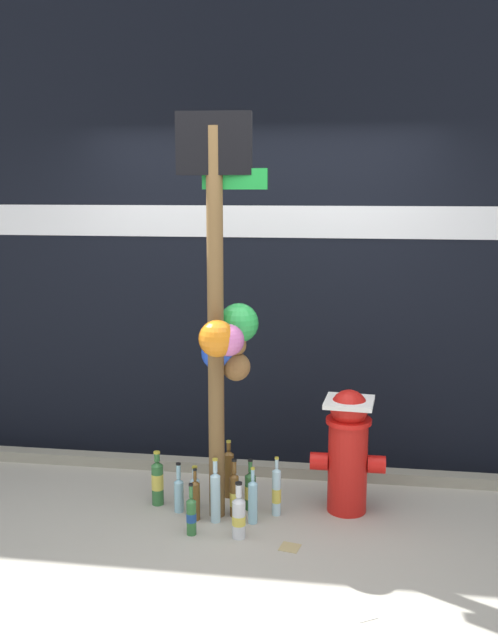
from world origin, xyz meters
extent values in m
plane|color=#ADA899|center=(0.00, 0.00, 0.00)|extent=(14.00, 14.00, 0.00)
cube|color=black|center=(0.00, 1.49, 1.98)|extent=(10.00, 0.20, 3.96)
cube|color=silver|center=(-0.14, 1.38, 1.81)|extent=(5.20, 0.01, 0.23)
cube|color=gray|center=(0.00, 1.14, 0.04)|extent=(8.00, 0.12, 0.08)
cylinder|color=brown|center=(-0.14, 0.44, 1.20)|extent=(0.10, 0.10, 2.40)
cube|color=#198C33|center=(-0.02, 0.44, 2.10)|extent=(0.40, 0.07, 0.12)
cube|color=black|center=(-0.14, 0.44, 2.30)|extent=(0.44, 0.11, 0.36)
sphere|color=orange|center=(-0.10, 0.28, 1.18)|extent=(0.22, 0.22, 0.22)
sphere|color=green|center=(-0.02, 0.55, 1.23)|extent=(0.25, 0.25, 0.25)
sphere|color=yellow|center=(-0.14, 0.66, 1.02)|extent=(0.23, 0.23, 0.23)
sphere|color=blue|center=(-0.14, 0.55, 1.04)|extent=(0.23, 0.23, 0.23)
sphere|color=#D66BB2|center=(-0.04, 0.30, 1.17)|extent=(0.19, 0.19, 0.19)
sphere|color=brown|center=(-0.03, 0.52, 0.96)|extent=(0.18, 0.18, 0.18)
sphere|color=brown|center=(-0.03, 0.52, 1.09)|extent=(0.13, 0.13, 0.13)
sphere|color=brown|center=(-0.07, 0.52, 1.13)|extent=(0.05, 0.05, 0.05)
sphere|color=brown|center=(0.01, 0.52, 1.13)|extent=(0.05, 0.05, 0.05)
sphere|color=brown|center=(-0.03, 0.47, 1.09)|extent=(0.04, 0.04, 0.04)
cylinder|color=red|center=(0.67, 0.63, 0.29)|extent=(0.25, 0.25, 0.59)
cylinder|color=red|center=(0.67, 0.63, 0.60)|extent=(0.29, 0.29, 0.03)
sphere|color=red|center=(0.67, 0.63, 0.68)|extent=(0.24, 0.24, 0.24)
cylinder|color=red|center=(0.49, 0.63, 0.32)|extent=(0.11, 0.11, 0.11)
cylinder|color=red|center=(0.86, 0.63, 0.32)|extent=(0.11, 0.11, 0.11)
cube|color=white|center=(0.67, 0.63, 0.73)|extent=(0.33, 0.33, 0.03)
cylinder|color=#337038|center=(0.06, 0.56, 0.11)|extent=(0.07, 0.07, 0.22)
cone|color=#337038|center=(0.06, 0.56, 0.24)|extent=(0.07, 0.07, 0.03)
cylinder|color=#337038|center=(0.06, 0.56, 0.29)|extent=(0.03, 0.03, 0.07)
cylinder|color=#D8C64C|center=(0.06, 0.56, 0.12)|extent=(0.07, 0.07, 0.09)
cylinder|color=black|center=(0.06, 0.56, 0.33)|extent=(0.03, 0.03, 0.01)
cylinder|color=brown|center=(-0.26, 0.36, 0.12)|extent=(0.06, 0.06, 0.24)
cone|color=brown|center=(-0.26, 0.36, 0.25)|extent=(0.06, 0.06, 0.02)
cylinder|color=brown|center=(-0.26, 0.36, 0.29)|extent=(0.02, 0.02, 0.06)
cylinder|color=black|center=(-0.26, 0.36, 0.33)|extent=(0.02, 0.02, 0.01)
cylinder|color=#93CCE0|center=(0.10, 0.37, 0.13)|extent=(0.06, 0.06, 0.26)
cone|color=#93CCE0|center=(0.10, 0.37, 0.27)|extent=(0.06, 0.06, 0.02)
cylinder|color=#93CCE0|center=(0.10, 0.37, 0.32)|extent=(0.02, 0.02, 0.07)
cylinder|color=gold|center=(0.10, 0.37, 0.36)|extent=(0.03, 0.03, 0.01)
cylinder|color=#337038|center=(-0.56, 0.54, 0.13)|extent=(0.08, 0.08, 0.27)
cone|color=#337038|center=(-0.56, 0.54, 0.28)|extent=(0.08, 0.08, 0.03)
cylinder|color=#337038|center=(-0.56, 0.54, 0.33)|extent=(0.04, 0.04, 0.05)
cylinder|color=#D8C64C|center=(-0.56, 0.54, 0.16)|extent=(0.08, 0.08, 0.11)
cylinder|color=gold|center=(-0.56, 0.54, 0.36)|extent=(0.04, 0.04, 0.01)
cylinder|color=#B2DBEA|center=(-0.13, 0.35, 0.15)|extent=(0.06, 0.06, 0.30)
cone|color=#B2DBEA|center=(-0.13, 0.35, 0.31)|extent=(0.06, 0.06, 0.02)
cylinder|color=#B2DBEA|center=(-0.13, 0.35, 0.36)|extent=(0.03, 0.03, 0.08)
cylinder|color=gold|center=(-0.13, 0.35, 0.41)|extent=(0.03, 0.03, 0.01)
cylinder|color=brown|center=(-0.11, 0.72, 0.15)|extent=(0.07, 0.07, 0.30)
cone|color=brown|center=(-0.11, 0.72, 0.31)|extent=(0.07, 0.07, 0.03)
cylinder|color=brown|center=(-0.11, 0.72, 0.36)|extent=(0.03, 0.03, 0.06)
cylinder|color=gold|center=(-0.11, 0.72, 0.39)|extent=(0.03, 0.03, 0.01)
cylinder|color=#337038|center=(-0.24, 0.16, 0.11)|extent=(0.06, 0.06, 0.21)
cone|color=#337038|center=(-0.24, 0.16, 0.22)|extent=(0.06, 0.06, 0.02)
cylinder|color=#337038|center=(-0.24, 0.16, 0.27)|extent=(0.02, 0.02, 0.08)
cylinder|color=#1E478C|center=(-0.24, 0.16, 0.11)|extent=(0.06, 0.06, 0.05)
cylinder|color=black|center=(-0.24, 0.16, 0.32)|extent=(0.03, 0.03, 0.01)
cylinder|color=#B2DBEA|center=(0.23, 0.50, 0.15)|extent=(0.06, 0.06, 0.29)
cone|color=#B2DBEA|center=(0.23, 0.50, 0.30)|extent=(0.06, 0.06, 0.02)
cylinder|color=#B2DBEA|center=(0.23, 0.50, 0.34)|extent=(0.02, 0.02, 0.06)
cylinder|color=#D8C64C|center=(0.23, 0.50, 0.13)|extent=(0.06, 0.06, 0.09)
cylinder|color=gold|center=(0.23, 0.50, 0.38)|extent=(0.03, 0.03, 0.01)
cylinder|color=#B2DBEA|center=(-0.30, 0.52, 0.09)|extent=(0.06, 0.06, 0.19)
cone|color=#B2DBEA|center=(-0.30, 0.52, 0.20)|extent=(0.06, 0.06, 0.03)
cylinder|color=#B2DBEA|center=(-0.30, 0.52, 0.24)|extent=(0.03, 0.03, 0.06)
cylinder|color=#D8C64C|center=(-0.30, 0.52, 0.10)|extent=(0.07, 0.07, 0.06)
cylinder|color=gold|center=(-0.30, 0.52, 0.28)|extent=(0.04, 0.04, 0.01)
cylinder|color=#93CCE0|center=(-0.39, 0.45, 0.10)|extent=(0.06, 0.06, 0.20)
cone|color=#93CCE0|center=(-0.39, 0.45, 0.21)|extent=(0.06, 0.06, 0.02)
cylinder|color=#93CCE0|center=(-0.39, 0.45, 0.27)|extent=(0.03, 0.03, 0.09)
cylinder|color=black|center=(-0.39, 0.45, 0.32)|extent=(0.03, 0.03, 0.01)
cylinder|color=silver|center=(0.04, 0.17, 0.11)|extent=(0.08, 0.08, 0.23)
cone|color=silver|center=(0.04, 0.17, 0.24)|extent=(0.08, 0.08, 0.03)
cylinder|color=silver|center=(0.04, 0.17, 0.30)|extent=(0.04, 0.04, 0.08)
cylinder|color=#D8C64C|center=(0.04, 0.17, 0.11)|extent=(0.08, 0.08, 0.06)
cylinder|color=black|center=(0.04, 0.17, 0.34)|extent=(0.04, 0.04, 0.01)
cylinder|color=brown|center=(-0.03, 0.44, 0.13)|extent=(0.06, 0.06, 0.26)
cone|color=brown|center=(-0.03, 0.44, 0.27)|extent=(0.06, 0.06, 0.02)
cylinder|color=brown|center=(-0.03, 0.44, 0.33)|extent=(0.03, 0.03, 0.08)
cylinder|color=#D8C64C|center=(-0.03, 0.44, 0.11)|extent=(0.06, 0.06, 0.09)
cylinder|color=black|center=(-0.03, 0.44, 0.37)|extent=(0.03, 0.03, 0.01)
cube|color=silver|center=(0.78, -0.53, 0.00)|extent=(0.13, 0.12, 0.01)
cube|color=tan|center=(0.36, 0.09, 0.00)|extent=(0.13, 0.13, 0.01)
camera|label=1|loc=(0.69, -3.73, 2.05)|focal=40.12mm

